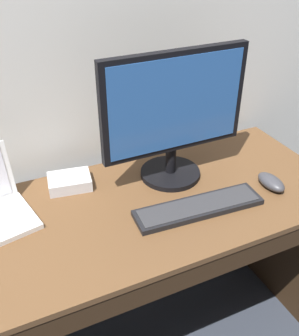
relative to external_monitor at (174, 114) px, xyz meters
The scene contains 5 objects.
desk 0.57m from the external_monitor, 153.46° to the right, with size 1.57×0.62×0.74m.
external_monitor is the anchor object (origin of this frame).
wired_keyboard 0.33m from the external_monitor, 92.63° to the right, with size 0.45×0.14×0.02m.
computer_mouse 0.43m from the external_monitor, 35.33° to the right, with size 0.06×0.12×0.04m, color #38383D.
external_drive_box 0.45m from the external_monitor, 164.42° to the left, with size 0.15×0.11×0.04m, color silver.
Camera 1 is at (-0.36, -0.98, 1.58)m, focal length 42.37 mm.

